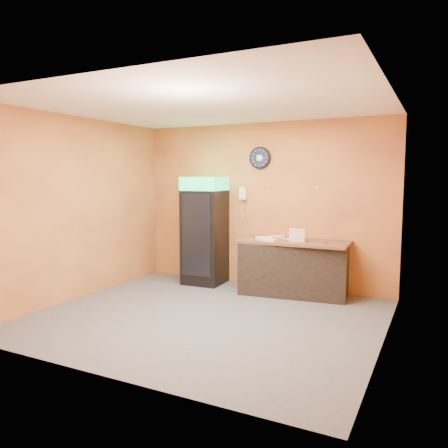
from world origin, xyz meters
The scene contains 15 objects.
floor centered at (0.00, 0.00, 0.00)m, with size 4.50×4.50×0.00m, color #47474C.
back_wall centered at (0.00, 2.00, 1.40)m, with size 4.50×0.02×2.80m, color #D0843A.
left_wall centered at (-2.25, 0.00, 1.40)m, with size 0.02×4.00×2.80m, color #D0843A.
right_wall centered at (2.25, 0.00, 1.40)m, with size 0.02×4.00×2.80m, color #D0843A.
ceiling centered at (0.00, 0.00, 2.80)m, with size 4.50×4.00×0.02m, color white.
beverage_cooler centered at (-0.95, 1.61, 0.92)m, with size 0.69×0.70×1.88m.
prep_counter centered at (0.70, 1.63, 0.42)m, with size 1.67×0.74×0.83m, color black.
wall_clock centered at (-0.04, 1.97, 2.20)m, with size 0.38×0.06×0.38m.
wall_phone centered at (-0.35, 1.95, 1.59)m, with size 0.11×0.10×0.21m.
butcher_paper centered at (0.70, 1.63, 0.85)m, with size 1.72×0.83×0.04m, color brown.
sub_roll_stack centered at (0.78, 1.49, 0.98)m, with size 0.25×0.15×0.20m.
wrapped_sandwich_left centered at (0.20, 1.55, 0.89)m, with size 0.27×0.10×0.04m, color silver.
wrapped_sandwich_mid centered at (0.37, 1.36, 0.89)m, with size 0.26×0.10×0.04m, color silver.
wrapped_sandwich_right centered at (0.35, 1.76, 0.89)m, with size 0.25×0.10×0.04m, color silver.
kitchen_tool centered at (0.68, 1.64, 0.91)m, with size 0.06×0.06×0.06m, color silver.
Camera 1 is at (2.78, -5.02, 1.88)m, focal length 35.00 mm.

